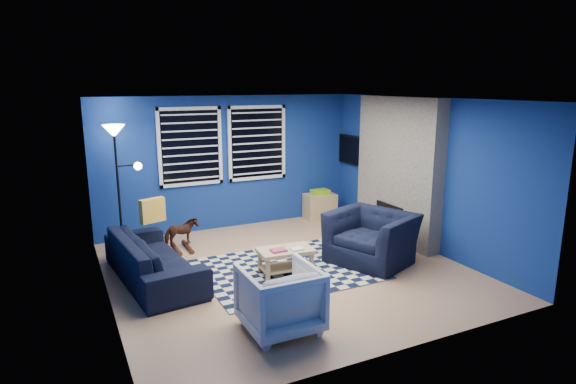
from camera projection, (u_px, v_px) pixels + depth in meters
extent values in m
plane|color=tan|center=(288.00, 270.00, 7.16)|extent=(5.00, 5.00, 0.00)
plane|color=white|center=(288.00, 99.00, 6.61)|extent=(5.00, 5.00, 0.00)
plane|color=navy|center=(230.00, 163.00, 9.08)|extent=(5.00, 0.00, 5.00)
plane|color=navy|center=(102.00, 207.00, 5.82)|extent=(0.00, 5.00, 5.00)
plane|color=navy|center=(423.00, 174.00, 7.96)|extent=(0.00, 5.00, 5.00)
cube|color=gray|center=(398.00, 170.00, 8.34)|extent=(0.26, 2.00, 2.50)
cube|color=black|center=(389.00, 221.00, 8.48)|extent=(0.04, 0.70, 0.60)
cube|color=gray|center=(382.00, 238.00, 8.49)|extent=(0.50, 1.20, 0.08)
cube|color=black|center=(190.00, 147.00, 8.66)|extent=(1.05, 0.02, 1.30)
cube|color=white|center=(189.00, 109.00, 8.50)|extent=(1.17, 0.05, 0.06)
cube|color=white|center=(192.00, 184.00, 8.80)|extent=(1.17, 0.05, 0.06)
cube|color=black|center=(257.00, 143.00, 9.22)|extent=(1.05, 0.02, 1.30)
cube|color=white|center=(257.00, 107.00, 9.06)|extent=(1.17, 0.05, 0.06)
cube|color=white|center=(258.00, 178.00, 9.36)|extent=(1.17, 0.05, 0.06)
cube|color=black|center=(354.00, 150.00, 9.66)|extent=(0.06, 1.00, 0.58)
cube|color=black|center=(352.00, 150.00, 9.64)|extent=(0.01, 0.92, 0.50)
cube|color=black|center=(287.00, 269.00, 7.17)|extent=(2.50, 2.00, 0.02)
imported|color=black|center=(153.00, 258.00, 6.74)|extent=(2.28, 1.09, 0.64)
imported|color=black|center=(371.00, 238.00, 7.41)|extent=(1.51, 1.43, 0.78)
imported|color=gray|center=(280.00, 299.00, 5.34)|extent=(0.81, 0.83, 0.76)
imported|color=#402914|center=(181.00, 232.00, 7.97)|extent=(0.31, 0.57, 0.46)
cube|color=tan|center=(286.00, 251.00, 6.95)|extent=(0.83, 0.52, 0.05)
cube|color=tan|center=(286.00, 267.00, 7.00)|extent=(0.75, 0.45, 0.03)
cube|color=#A42F60|center=(279.00, 250.00, 6.85)|extent=(0.23, 0.18, 0.03)
cube|color=silver|center=(297.00, 249.00, 6.91)|extent=(0.19, 0.14, 0.03)
cube|color=tan|center=(269.00, 271.00, 6.69)|extent=(0.06, 0.06, 0.32)
cube|color=tan|center=(312.00, 263.00, 6.98)|extent=(0.06, 0.06, 0.32)
cube|color=tan|center=(260.00, 262.00, 7.00)|extent=(0.06, 0.06, 0.32)
cube|color=tan|center=(300.00, 255.00, 7.29)|extent=(0.06, 0.06, 0.32)
cube|color=tan|center=(320.00, 206.00, 9.86)|extent=(0.64, 0.45, 0.51)
cube|color=black|center=(320.00, 206.00, 9.86)|extent=(0.56, 0.41, 0.41)
cube|color=#95C717|center=(320.00, 192.00, 9.80)|extent=(0.36, 0.28, 0.09)
cylinder|color=black|center=(123.00, 247.00, 8.11)|extent=(0.26, 0.26, 0.03)
cylinder|color=black|center=(119.00, 192.00, 7.89)|extent=(0.04, 0.04, 1.93)
cone|color=white|center=(114.00, 131.00, 7.67)|extent=(0.35, 0.35, 0.20)
sphere|color=white|center=(138.00, 166.00, 7.89)|extent=(0.13, 0.13, 0.13)
cube|color=gold|center=(152.00, 210.00, 7.32)|extent=(0.40, 0.24, 0.37)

